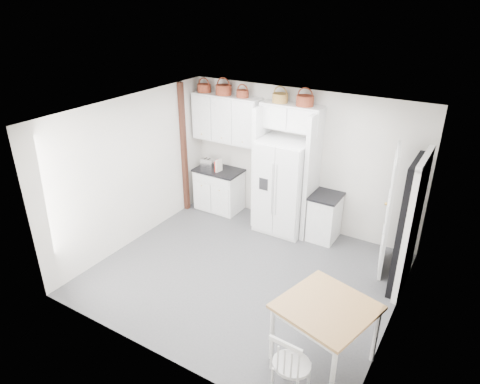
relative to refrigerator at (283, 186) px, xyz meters
The scene contains 27 objects.
floor 1.86m from the refrigerator, 84.75° to the right, with size 4.50×4.50×0.00m, color #505052.
ceiling 2.38m from the refrigerator, 84.75° to the right, with size 4.50×4.50×0.00m, color white.
wall_back 0.58m from the refrigerator, 67.78° to the left, with size 4.50×4.50×0.00m, color silver.
wall_left 2.69m from the refrigerator, 142.13° to the right, with size 4.00×4.00×0.00m, color silver.
wall_right 2.93m from the refrigerator, 34.23° to the right, with size 4.00×4.00×0.00m, color silver.
refrigerator is the anchor object (origin of this frame).
base_cab_left 1.55m from the refrigerator, behind, with size 0.90×0.57×0.83m, color silver.
base_cab_right 0.93m from the refrigerator, ahead, with size 0.47×0.56×0.83m, color silver.
dining_table 3.26m from the refrigerator, 55.07° to the right, with size 0.99×0.99×0.83m, color olive.
windsor_chair 3.75m from the refrigerator, 62.32° to the right, with size 0.43×0.39×0.88m, color silver.
counter_left 1.48m from the refrigerator, behind, with size 0.94×0.61×0.04m, color black.
counter_right 0.81m from the refrigerator, ahead, with size 0.51×0.60×0.04m, color black.
toaster 1.75m from the refrigerator, behind, with size 0.26×0.15×0.18m, color silver.
cookbook_red 1.47m from the refrigerator, behind, with size 0.03×0.14×0.22m, color #B01A11.
cookbook_cream 1.42m from the refrigerator, behind, with size 0.04×0.17×0.25m, color beige.
basket_upper_a 2.43m from the refrigerator, behind, with size 0.27×0.27×0.15m, color #5F1B14.
basket_upper_b 2.12m from the refrigerator, behind, with size 0.31×0.31×0.18m, color #5F1B14.
basket_upper_c 1.84m from the refrigerator, 168.82° to the left, with size 0.23×0.23×0.13m, color #5F1B14.
basket_bridge_a 1.58m from the refrigerator, 140.15° to the left, with size 0.28×0.28×0.16m, color #9C672F.
basket_bridge_b 1.59m from the refrigerator, 40.71° to the left, with size 0.30×0.30×0.17m, color #5F1B14.
upper_cabinet 1.70m from the refrigerator, behind, with size 1.40×0.34×0.90m, color silver.
bridge_cabinet 1.26m from the refrigerator, 90.00° to the left, with size 1.12×0.34×0.45m, color silver.
fridge_panel_left 0.58m from the refrigerator, behind, with size 0.08×0.60×2.30m, color silver.
fridge_panel_right 0.58m from the refrigerator, ahead, with size 0.08×0.60×2.30m, color silver.
trim_post 2.11m from the refrigerator, behind, with size 0.09×0.09×2.60m, color black.
doorway_void 2.40m from the refrigerator, 15.32° to the right, with size 0.18×0.85×2.05m, color black.
door_slab 1.98m from the refrigerator, ahead, with size 0.80×0.04×2.05m, color white.
Camera 1 is at (2.87, -4.86, 4.11)m, focal length 32.00 mm.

